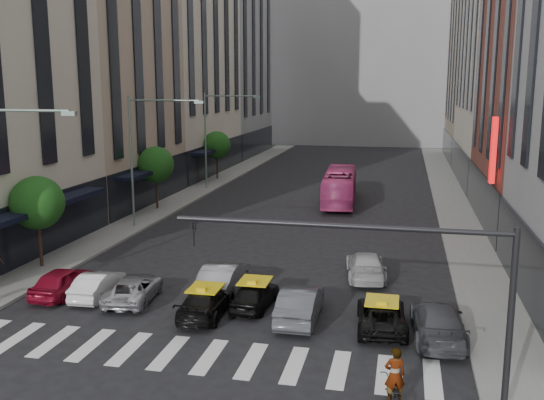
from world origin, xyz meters
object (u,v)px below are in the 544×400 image
Objects in this scene: streetlamp_far at (215,128)px; bus at (340,187)px; car_red at (63,281)px; car_white_front at (98,285)px; taxi_center at (255,295)px; motorcycle at (394,394)px; streetlamp_mid at (144,144)px; taxi_left at (206,302)px.

streetlamp_far reaches higher than bus.
car_red is 1.07× the size of car_white_front.
taxi_center is 1.91× the size of motorcycle.
bus reaches higher than car_red.
taxi_left is at bearing -57.85° from streetlamp_mid.
taxi_left is at bearing -73.26° from streetlamp_far.
bus is (12.23, 11.69, -4.44)m from streetlamp_mid.
car_red is at bearing -82.71° from streetlamp_mid.
streetlamp_mid and streetlamp_far have the same top height.
streetlamp_mid is 2.09× the size of taxi_left.
car_white_front is at bearing -177.08° from car_red.
bus is 32.89m from motorcycle.
taxi_center is at bearing -69.27° from streetlamp_far.
taxi_center is at bearing -178.04° from car_red.
bus is at bearing -98.69° from taxi_left.
car_white_front is at bearing -83.21° from streetlamp_far.
car_red is at bearing -38.64° from motorcycle.
streetlamp_far is 4.70× the size of motorcycle.
car_white_front reaches higher than motorcycle.
car_red is 17.19m from motorcycle.
taxi_center is (11.09, -13.29, -5.28)m from streetlamp_mid.
car_red reaches higher than car_white_front.
streetlamp_far is at bearing -75.45° from taxi_left.
streetlamp_far is 32.47m from taxi_left.
taxi_center is 0.35× the size of bus.
streetlamp_mid is at bearing -64.14° from motorcycle.
bus is at bearing -19.42° from streetlamp_far.
streetlamp_mid is 17.49m from bus.
car_white_front is 7.57m from taxi_center.
streetlamp_mid is 14.95m from car_white_front.
taxi_left is (9.23, -14.68, -5.28)m from streetlamp_mid.
car_red is 1.77m from car_white_front.
taxi_center is 9.79m from motorcycle.
motorcycle is at bearing 135.01° from taxi_center.
taxi_center is at bearing -64.07° from motorcycle.
car_white_front is at bearing -13.53° from taxi_left.
streetlamp_far is 2.40× the size of car_white_front.
motorcycle is at bearing 95.57° from bus.
streetlamp_far reaches higher than car_white_front.
taxi_left reaches higher than taxi_center.
streetlamp_far is at bearing -78.75° from motorcycle.
car_white_front is at bearing 6.94° from taxi_center.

